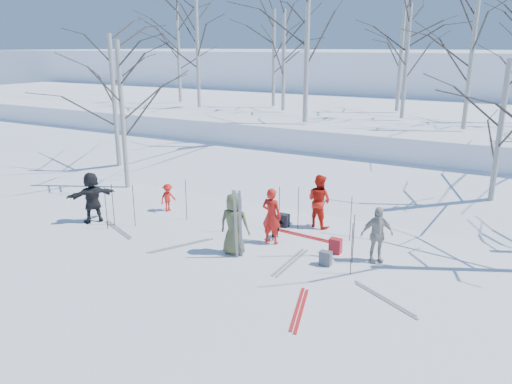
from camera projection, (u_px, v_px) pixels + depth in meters
The scene contains 43 objects.
ground at pixel (230, 250), 13.77m from camera, with size 120.00×120.00×0.00m, color white.
snow_ramp at pixel (324, 186), 19.59m from camera, with size 70.00×9.50×1.40m, color white.
snow_plateau at pixel (392, 129), 27.72m from camera, with size 70.00×18.00×2.20m, color white.
far_hill at pixel (453, 85), 45.02m from camera, with size 90.00×30.00×6.00m, color white.
skier_olive_center at pixel (234, 224), 13.36m from camera, with size 0.83×0.54×1.70m, color #515533.
skier_red_north at pixel (272, 216), 14.09m from camera, with size 0.59×0.39×1.63m, color red.
skier_redor_behind at pixel (319, 201), 15.39m from camera, with size 0.81×0.63×1.67m, color red.
skier_red_seated at pixel (168, 197), 16.94m from camera, with size 0.62×0.35×0.96m, color red.
skier_cream_east at pixel (377, 234), 12.88m from camera, with size 0.88×0.37×1.50m, color beige.
skier_grey_west at pixel (92, 197), 15.80m from camera, with size 1.52×0.48×1.64m, color black.
dog at pixel (277, 231), 14.55m from camera, with size 0.27×0.59×0.50m, color black.
upright_ski_left at pixel (236, 225), 13.01m from camera, with size 0.07×0.02×1.90m, color silver.
upright_ski_right at pixel (241, 224), 13.03m from camera, with size 0.07×0.02×1.90m, color silver.
ski_pair_a at pixel (384, 299), 11.11m from camera, with size 1.74×1.13×0.02m, color silver, non-canonical shape.
ski_pair_b at pixel (299, 309), 10.68m from camera, with size 0.72×1.88×0.02m, color red, non-canonical shape.
ski_pair_c at pixel (181, 246), 14.07m from camera, with size 1.07×1.77×0.02m, color silver, non-canonical shape.
ski_pair_d at pixel (118, 229), 15.31m from camera, with size 1.82×0.96×0.02m, color silver, non-canonical shape.
ski_pair_e at pixel (305, 236), 14.78m from camera, with size 1.91×0.37×0.02m, color red, non-canonical shape.
ski_pair_f at pixel (290, 262), 12.99m from camera, with size 0.22×1.90×0.02m, color silver, non-canonical shape.
ski_pole_a at pixel (113, 205), 15.52m from camera, with size 0.02×0.02×1.34m, color black.
ski_pole_b at pixel (352, 249), 12.17m from camera, with size 0.02×0.02×1.34m, color black.
ski_pole_c at pixel (353, 239), 12.77m from camera, with size 0.02×0.02×1.34m, color black.
ski_pole_d at pixel (106, 208), 15.22m from camera, with size 0.02×0.02×1.34m, color black.
ski_pole_e at pixel (186, 200), 16.04m from camera, with size 0.02×0.02×1.34m, color black.
ski_pole_f at pixel (279, 208), 15.24m from camera, with size 0.02×0.02×1.34m, color black.
ski_pole_g at pixel (351, 219), 14.27m from camera, with size 0.02×0.02×1.34m, color black.
ski_pole_h at pixel (298, 208), 15.23m from camera, with size 0.02×0.02×1.34m, color black.
ski_pole_i at pixel (232, 211), 14.95m from camera, with size 0.02×0.02×1.34m, color black.
ski_pole_j at pixel (134, 206), 15.45m from camera, with size 0.02×0.02×1.34m, color black.
backpack_red at pixel (335, 246), 13.54m from camera, with size 0.32×0.22×0.42m, color #B21B23.
backpack_grey at pixel (326, 258), 12.80m from camera, with size 0.30×0.20×0.38m, color #4F5356.
backpack_dark at pixel (283, 220), 15.56m from camera, with size 0.34×0.24×0.40m, color black.
birch_plateau_b at pixel (274, 59), 27.19m from camera, with size 4.18×4.18×5.12m, color silver, non-canonical shape.
birch_plateau_e at pixel (471, 64), 19.44m from camera, with size 4.19×4.19×5.13m, color silver, non-canonical shape.
birch_plateau_g at pixel (307, 41), 21.08m from camera, with size 5.40×5.40×6.86m, color silver, non-canonical shape.
birch_plateau_h at pixel (401, 51), 24.97m from camera, with size 4.78×4.78×5.98m, color silver, non-canonical shape.
birch_plateau_i at pixel (179, 55), 29.26m from camera, with size 4.38×4.38×5.40m, color silver, non-canonical shape.
birch_plateau_j at pixel (284, 61), 25.31m from camera, with size 4.09×4.09×4.99m, color silver, non-canonical shape.
birch_plateau_k at pixel (198, 51), 26.54m from camera, with size 4.75×4.75×5.93m, color silver, non-canonical shape.
birch_plateau_l at pixel (406, 62), 22.43m from camera, with size 4.13×4.13×5.04m, color silver, non-canonical shape.
birch_edge_a at pixel (122, 116), 19.14m from camera, with size 4.56×4.56×5.66m, color silver, non-canonical shape.
birch_edge_d at pixel (115, 105), 21.49m from camera, with size 4.76×4.76×5.94m, color silver, non-canonical shape.
birch_edge_e at pixel (498, 142), 15.54m from camera, with size 4.15×4.15×5.08m, color silver, non-canonical shape.
Camera 1 is at (6.87, -10.78, 5.43)m, focal length 35.00 mm.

